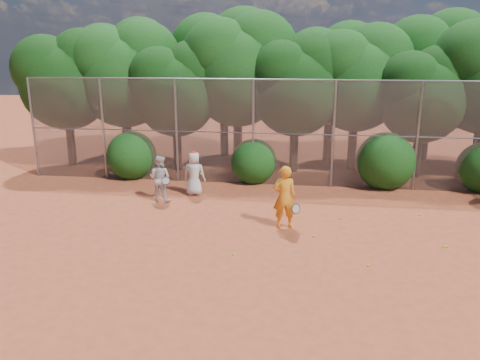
# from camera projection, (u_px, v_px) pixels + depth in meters

# --- Properties ---
(ground) EXTENTS (80.00, 80.00, 0.00)m
(ground) POSITION_uv_depth(u_px,v_px,m) (264.00, 246.00, 12.42)
(ground) COLOR #A54225
(ground) RESTS_ON ground
(fence_back) EXTENTS (20.05, 0.09, 4.03)m
(fence_back) POSITION_uv_depth(u_px,v_px,m) (276.00, 132.00, 17.61)
(fence_back) COLOR gray
(fence_back) RESTS_ON ground
(tree_0) EXTENTS (4.38, 3.81, 6.00)m
(tree_0) POSITION_uv_depth(u_px,v_px,m) (66.00, 77.00, 20.33)
(tree_0) COLOR black
(tree_0) RESTS_ON ground
(tree_1) EXTENTS (4.64, 4.03, 6.35)m
(tree_1) POSITION_uv_depth(u_px,v_px,m) (125.00, 71.00, 20.41)
(tree_1) COLOR black
(tree_1) RESTS_ON ground
(tree_2) EXTENTS (3.99, 3.47, 5.47)m
(tree_2) POSITION_uv_depth(u_px,v_px,m) (177.00, 86.00, 19.55)
(tree_2) COLOR black
(tree_2) RESTS_ON ground
(tree_3) EXTENTS (4.89, 4.26, 6.70)m
(tree_3) POSITION_uv_depth(u_px,v_px,m) (239.00, 66.00, 19.95)
(tree_3) COLOR black
(tree_3) RESTS_ON ground
(tree_4) EXTENTS (4.19, 3.64, 5.73)m
(tree_4) POSITION_uv_depth(u_px,v_px,m) (297.00, 82.00, 19.20)
(tree_4) COLOR black
(tree_4) RESTS_ON ground
(tree_5) EXTENTS (4.51, 3.92, 6.17)m
(tree_5) POSITION_uv_depth(u_px,v_px,m) (358.00, 75.00, 19.55)
(tree_5) COLOR black
(tree_5) RESTS_ON ground
(tree_6) EXTENTS (3.86, 3.36, 5.29)m
(tree_6) POSITION_uv_depth(u_px,v_px,m) (424.00, 91.00, 18.40)
(tree_6) COLOR black
(tree_6) RESTS_ON ground
(tree_9) EXTENTS (4.83, 4.20, 6.62)m
(tree_9) POSITION_uv_depth(u_px,v_px,m) (123.00, 65.00, 22.70)
(tree_9) COLOR black
(tree_9) RESTS_ON ground
(tree_10) EXTENTS (5.15, 4.48, 7.06)m
(tree_10) POSITION_uv_depth(u_px,v_px,m) (225.00, 59.00, 22.13)
(tree_10) COLOR black
(tree_10) RESTS_ON ground
(tree_11) EXTENTS (4.64, 4.03, 6.35)m
(tree_11) POSITION_uv_depth(u_px,v_px,m) (332.00, 70.00, 21.18)
(tree_11) COLOR black
(tree_11) RESTS_ON ground
(tree_12) EXTENTS (5.02, 4.37, 6.88)m
(tree_12) POSITION_uv_depth(u_px,v_px,m) (434.00, 62.00, 21.05)
(tree_12) COLOR black
(tree_12) RESTS_ON ground
(bush_0) EXTENTS (2.00, 2.00, 2.00)m
(bush_0) POSITION_uv_depth(u_px,v_px,m) (132.00, 153.00, 18.98)
(bush_0) COLOR #104110
(bush_0) RESTS_ON ground
(bush_1) EXTENTS (1.80, 1.80, 1.80)m
(bush_1) POSITION_uv_depth(u_px,v_px,m) (254.00, 159.00, 18.32)
(bush_1) COLOR #104110
(bush_1) RESTS_ON ground
(bush_2) EXTENTS (2.20, 2.20, 2.20)m
(bush_2) POSITION_uv_depth(u_px,v_px,m) (386.00, 158.00, 17.59)
(bush_2) COLOR #104110
(bush_2) RESTS_ON ground
(player_yellow) EXTENTS (0.88, 0.63, 1.85)m
(player_yellow) POSITION_uv_depth(u_px,v_px,m) (284.00, 197.00, 13.52)
(player_yellow) COLOR orange
(player_yellow) RESTS_ON ground
(player_teen) EXTENTS (0.79, 0.54, 1.60)m
(player_teen) POSITION_uv_depth(u_px,v_px,m) (194.00, 173.00, 16.65)
(player_teen) COLOR silver
(player_teen) RESTS_ON ground
(player_white) EXTENTS (0.90, 0.78, 1.59)m
(player_white) POSITION_uv_depth(u_px,v_px,m) (160.00, 178.00, 16.01)
(player_white) COLOR silver
(player_white) RESTS_ON ground
(ball_0) EXTENTS (0.07, 0.07, 0.07)m
(ball_0) POSITION_uv_depth(u_px,v_px,m) (314.00, 236.00, 12.99)
(ball_0) COLOR #BEE529
(ball_0) RESTS_ON ground
(ball_1) EXTENTS (0.07, 0.07, 0.07)m
(ball_1) POSITION_uv_depth(u_px,v_px,m) (340.00, 218.00, 14.37)
(ball_1) COLOR #BEE529
(ball_1) RESTS_ON ground
(ball_2) EXTENTS (0.07, 0.07, 0.07)m
(ball_2) POSITION_uv_depth(u_px,v_px,m) (368.00, 265.00, 11.23)
(ball_2) COLOR #BEE529
(ball_2) RESTS_ON ground
(ball_3) EXTENTS (0.07, 0.07, 0.07)m
(ball_3) POSITION_uv_depth(u_px,v_px,m) (447.00, 246.00, 12.31)
(ball_3) COLOR #BEE529
(ball_3) RESTS_ON ground
(ball_4) EXTENTS (0.07, 0.07, 0.07)m
(ball_4) POSITION_uv_depth(u_px,v_px,m) (234.00, 254.00, 11.84)
(ball_4) COLOR #BEE529
(ball_4) RESTS_ON ground
(ball_5) EXTENTS (0.07, 0.07, 0.07)m
(ball_5) POSITION_uv_depth(u_px,v_px,m) (420.00, 215.00, 14.67)
(ball_5) COLOR #BEE529
(ball_5) RESTS_ON ground
(ball_6) EXTENTS (0.07, 0.07, 0.07)m
(ball_6) POSITION_uv_depth(u_px,v_px,m) (444.00, 246.00, 12.31)
(ball_6) COLOR #BEE529
(ball_6) RESTS_ON ground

